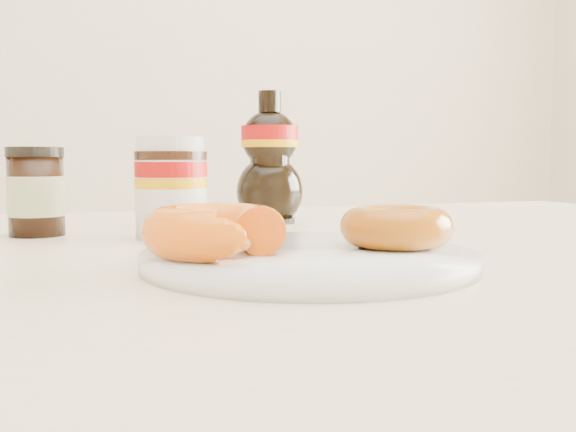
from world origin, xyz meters
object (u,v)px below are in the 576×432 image
object	(u,v)px
donut_whole	(396,226)
nutella_jar	(171,184)
dark_jar	(36,193)
dining_table	(277,326)
syrup_bottle	(270,158)
plate	(309,258)
donut_bitten	(215,231)

from	to	relation	value
donut_whole	nutella_jar	size ratio (longest dim) A/B	0.85
dark_jar	nutella_jar	bearing A→B (deg)	-27.81
dining_table	dark_jar	bearing A→B (deg)	147.93
dining_table	syrup_bottle	xyz separation A→B (m)	(0.05, 0.20, 0.17)
plate	dark_jar	bearing A→B (deg)	126.08
donut_bitten	syrup_bottle	size ratio (longest dim) A/B	0.61
donut_whole	dining_table	bearing A→B (deg)	111.07
plate	donut_whole	distance (m)	0.08
dining_table	donut_bitten	distance (m)	0.21
dark_jar	syrup_bottle	bearing A→B (deg)	10.77
dining_table	syrup_bottle	world-z (taller)	syrup_bottle
donut_bitten	donut_whole	xyz separation A→B (m)	(0.15, 0.00, -0.00)
nutella_jar	plate	bearing A→B (deg)	-71.17
donut_bitten	dark_jar	xyz separation A→B (m)	(-0.13, 0.29, 0.02)
donut_bitten	syrup_bottle	bearing A→B (deg)	86.76
donut_whole	syrup_bottle	distance (m)	0.34
donut_bitten	syrup_bottle	world-z (taller)	syrup_bottle
nutella_jar	dark_jar	bearing A→B (deg)	152.19
dining_table	dark_jar	world-z (taller)	dark_jar
dining_table	plate	size ratio (longest dim) A/B	5.48
donut_whole	donut_bitten	bearing A→B (deg)	-178.47
nutella_jar	donut_whole	bearing A→B (deg)	-55.39
donut_bitten	syrup_bottle	xyz separation A→B (m)	(0.15, 0.34, 0.05)
nutella_jar	syrup_bottle	distance (m)	0.19
nutella_jar	dining_table	bearing A→B (deg)	-37.62
donut_bitten	dark_jar	world-z (taller)	dark_jar
plate	donut_whole	xyz separation A→B (m)	(0.07, 0.00, 0.02)
plate	donut_bitten	bearing A→B (deg)	-177.03
donut_whole	syrup_bottle	size ratio (longest dim) A/B	0.53
dining_table	syrup_bottle	size ratio (longest dim) A/B	8.25
dining_table	dark_jar	distance (m)	0.30
dining_table	nutella_jar	xyz separation A→B (m)	(-0.09, 0.07, 0.14)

